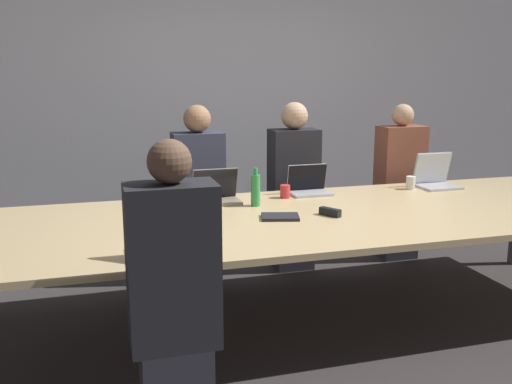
# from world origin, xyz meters

# --- Properties ---
(ground_plane) EXTENTS (24.00, 24.00, 0.00)m
(ground_plane) POSITION_xyz_m (0.00, 0.00, 0.00)
(ground_plane) COLOR #383333
(curtain_wall) EXTENTS (12.00, 0.06, 2.80)m
(curtain_wall) POSITION_xyz_m (0.00, 2.30, 1.40)
(curtain_wall) COLOR #ADADB2
(curtain_wall) RESTS_ON ground_plane
(conference_table) EXTENTS (4.62, 1.54, 0.75)m
(conference_table) POSITION_xyz_m (0.00, 0.00, 0.71)
(conference_table) COLOR #D6B77F
(conference_table) RESTS_ON ground_plane
(laptop_far_midleft) EXTENTS (0.32, 0.24, 0.24)m
(laptop_far_midleft) POSITION_xyz_m (-0.55, 0.52, 0.82)
(laptop_far_midleft) COLOR gray
(laptop_far_midleft) RESTS_ON conference_table
(person_far_midleft) EXTENTS (0.40, 0.24, 1.41)m
(person_far_midleft) POSITION_xyz_m (-0.58, 1.01, 0.69)
(person_far_midleft) COLOR #2D2D38
(person_far_midleft) RESTS_ON ground_plane
(cup_far_midleft) EXTENTS (0.09, 0.09, 0.10)m
(cup_far_midleft) POSITION_xyz_m (-0.79, 0.49, 0.80)
(cup_far_midleft) COLOR brown
(cup_far_midleft) RESTS_ON conference_table
(bottle_far_midleft) EXTENTS (0.07, 0.07, 0.27)m
(bottle_far_midleft) POSITION_xyz_m (-0.31, 0.33, 0.86)
(bottle_far_midleft) COLOR green
(bottle_far_midleft) RESTS_ON conference_table
(laptop_far_right) EXTENTS (0.31, 0.27, 0.28)m
(laptop_far_right) POSITION_xyz_m (1.28, 0.57, 0.83)
(laptop_far_right) COLOR #B7B7BC
(laptop_far_right) RESTS_ON conference_table
(person_far_right) EXTENTS (0.40, 0.24, 1.39)m
(person_far_right) POSITION_xyz_m (1.24, 1.05, 0.67)
(person_far_right) COLOR #2D2D38
(person_far_right) RESTS_ON ground_plane
(cup_far_right) EXTENTS (0.07, 0.07, 0.10)m
(cup_far_right) POSITION_xyz_m (1.03, 0.53, 0.80)
(cup_far_right) COLOR white
(cup_far_right) RESTS_ON conference_table
(laptop_far_center) EXTENTS (0.31, 0.22, 0.22)m
(laptop_far_center) POSITION_xyz_m (0.19, 0.60, 0.81)
(laptop_far_center) COLOR #B7B7BC
(laptop_far_center) RESTS_ON conference_table
(person_far_center) EXTENTS (0.40, 0.24, 1.42)m
(person_far_center) POSITION_xyz_m (0.23, 1.04, 0.69)
(person_far_center) COLOR #2D2D38
(person_far_center) RESTS_ON ground_plane
(cup_far_center) EXTENTS (0.07, 0.07, 0.10)m
(cup_far_center) POSITION_xyz_m (-0.03, 0.51, 0.80)
(cup_far_center) COLOR red
(cup_far_center) RESTS_ON conference_table
(laptop_near_left) EXTENTS (0.33, 0.24, 0.23)m
(laptop_near_left) POSITION_xyz_m (-1.08, -0.58, 0.82)
(laptop_near_left) COLOR silver
(laptop_near_left) RESTS_ON conference_table
(person_near_left) EXTENTS (0.40, 0.24, 1.39)m
(person_near_left) POSITION_xyz_m (-1.07, -0.98, 0.67)
(person_near_left) COLOR #2D2D38
(person_near_left) RESTS_ON ground_plane
(stapler) EXTENTS (0.11, 0.15, 0.05)m
(stapler) POSITION_xyz_m (0.08, -0.07, 0.77)
(stapler) COLOR black
(stapler) RESTS_ON conference_table
(notebook) EXTENTS (0.27, 0.23, 0.02)m
(notebook) POSITION_xyz_m (-0.25, -0.04, 0.76)
(notebook) COLOR #232328
(notebook) RESTS_ON conference_table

